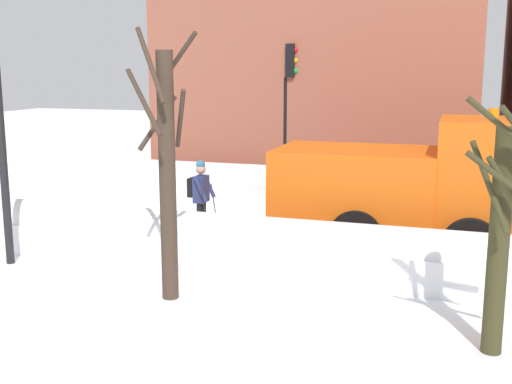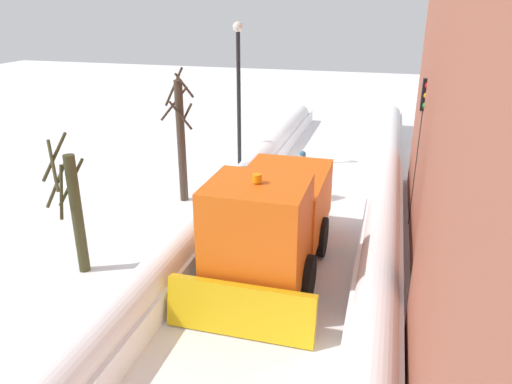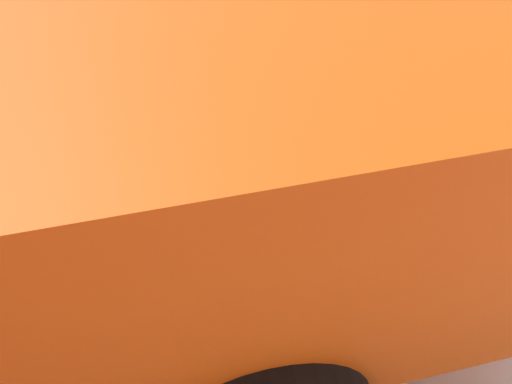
{
  "view_description": "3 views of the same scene",
  "coord_description": "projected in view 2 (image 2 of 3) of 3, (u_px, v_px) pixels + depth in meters",
  "views": [
    {
      "loc": [
        13.86,
        9.85,
        3.9
      ],
      "look_at": [
        0.29,
        5.49,
        1.13
      ],
      "focal_mm": 44.77,
      "sensor_mm": 36.0,
      "label": 1
    },
    {
      "loc": [
        -2.38,
        20.03,
        6.59
      ],
      "look_at": [
        1.27,
        6.83,
        1.22
      ],
      "focal_mm": 34.31,
      "sensor_mm": 36.0,
      "label": 2
    },
    {
      "loc": [
        -1.99,
        8.27,
        3.32
      ],
      "look_at": [
        0.3,
        7.72,
        0.94
      ],
      "focal_mm": 38.6,
      "sensor_mm": 36.0,
      "label": 3
    }
  ],
  "objects": [
    {
      "name": "street_lamp",
      "position": [
        239.0,
        80.0,
        19.36
      ],
      "size": [
        0.4,
        0.4,
        5.86
      ],
      "color": "black",
      "rests_on": "ground"
    },
    {
      "name": "bare_tree_near",
      "position": [
        181.0,
        138.0,
        16.52
      ],
      "size": [
        1.1,
        1.23,
        4.57
      ],
      "color": "#413226",
      "rests_on": "ground"
    },
    {
      "name": "plow_truck",
      "position": [
        271.0,
        218.0,
        12.34
      ],
      "size": [
        3.2,
        5.98,
        3.12
      ],
      "color": "orange",
      "rests_on": "ground"
    },
    {
      "name": "ground_plane",
      "position": [
        271.0,
        289.0,
        11.99
      ],
      "size": [
        80.0,
        80.0,
        0.0
      ],
      "primitive_type": "plane",
      "color": "white"
    },
    {
      "name": "traffic_light_pole",
      "position": [
        423.0,
        126.0,
        14.23
      ],
      "size": [
        0.28,
        0.42,
        4.55
      ],
      "color": "black",
      "rests_on": "ground"
    },
    {
      "name": "snowbank_right",
      "position": [
        176.0,
        258.0,
        12.43
      ],
      "size": [
        1.1,
        36.0,
        1.1
      ],
      "color": "white",
      "rests_on": "ground"
    },
    {
      "name": "skier",
      "position": [
        302.0,
        173.0,
        16.96
      ],
      "size": [
        0.62,
        1.8,
        1.81
      ],
      "color": "black",
      "rests_on": "ground"
    },
    {
      "name": "bare_tree_mid",
      "position": [
        75.0,
        209.0,
        12.19
      ],
      "size": [
        0.79,
        1.25,
        3.57
      ],
      "color": "#3A381E",
      "rests_on": "ground"
    },
    {
      "name": "snowbank_left",
      "position": [
        378.0,
        281.0,
        11.15
      ],
      "size": [
        1.1,
        36.0,
        1.32
      ],
      "color": "white",
      "rests_on": "ground"
    }
  ]
}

